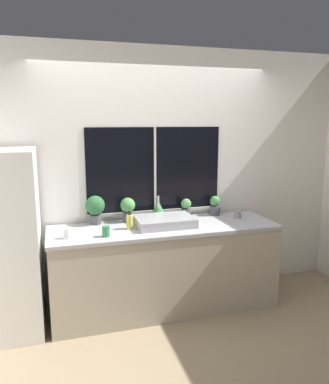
{
  "coord_description": "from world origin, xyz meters",
  "views": [
    {
      "loc": [
        -1.04,
        -3.16,
        1.94
      ],
      "look_at": [
        -0.0,
        0.34,
        1.24
      ],
      "focal_mm": 35.0,
      "sensor_mm": 36.0,
      "label": 1
    }
  ],
  "objects_px": {
    "potted_plant_left": "(128,208)",
    "soap_bottle": "(130,221)",
    "potted_plant_right": "(186,208)",
    "mug_grey": "(238,215)",
    "mug_green": "(106,231)",
    "potted_plant_far_left": "(95,207)",
    "potted_plant_far_right": "(215,205)",
    "mug_white": "(67,233)",
    "sink": "(164,221)",
    "potted_plant_center": "(158,209)"
  },
  "relations": [
    {
      "from": "potted_plant_left",
      "to": "potted_plant_right",
      "type": "relative_size",
      "value": 1.23
    },
    {
      "from": "potted_plant_right",
      "to": "soap_bottle",
      "type": "height_order",
      "value": "potted_plant_right"
    },
    {
      "from": "potted_plant_far_right",
      "to": "potted_plant_right",
      "type": "bearing_deg",
      "value": -180.0
    },
    {
      "from": "potted_plant_right",
      "to": "mug_green",
      "type": "relative_size",
      "value": 2.08
    },
    {
      "from": "potted_plant_right",
      "to": "sink",
      "type": "bearing_deg",
      "value": -142.17
    },
    {
      "from": "potted_plant_center",
      "to": "mug_white",
      "type": "relative_size",
      "value": 2.16
    },
    {
      "from": "soap_bottle",
      "to": "mug_green",
      "type": "distance_m",
      "value": 0.32
    },
    {
      "from": "potted_plant_left",
      "to": "potted_plant_far_right",
      "type": "bearing_deg",
      "value": 0.0
    },
    {
      "from": "potted_plant_far_left",
      "to": "mug_grey",
      "type": "relative_size",
      "value": 3.61
    },
    {
      "from": "mug_green",
      "to": "mug_white",
      "type": "height_order",
      "value": "mug_green"
    },
    {
      "from": "potted_plant_center",
      "to": "soap_bottle",
      "type": "height_order",
      "value": "potted_plant_center"
    },
    {
      "from": "sink",
      "to": "potted_plant_far_left",
      "type": "distance_m",
      "value": 0.72
    },
    {
      "from": "sink",
      "to": "soap_bottle",
      "type": "bearing_deg",
      "value": -177.81
    },
    {
      "from": "potted_plant_center",
      "to": "potted_plant_far_right",
      "type": "relative_size",
      "value": 0.96
    },
    {
      "from": "sink",
      "to": "potted_plant_far_right",
      "type": "height_order",
      "value": "sink"
    },
    {
      "from": "sink",
      "to": "potted_plant_far_right",
      "type": "xyz_separation_m",
      "value": [
        0.67,
        0.26,
        0.06
      ]
    },
    {
      "from": "potted_plant_right",
      "to": "mug_grey",
      "type": "bearing_deg",
      "value": -21.46
    },
    {
      "from": "potted_plant_far_left",
      "to": "potted_plant_right",
      "type": "relative_size",
      "value": 1.43
    },
    {
      "from": "potted_plant_far_left",
      "to": "soap_bottle",
      "type": "xyz_separation_m",
      "value": [
        0.3,
        -0.27,
        -0.1
      ]
    },
    {
      "from": "potted_plant_right",
      "to": "potted_plant_far_right",
      "type": "distance_m",
      "value": 0.34
    },
    {
      "from": "sink",
      "to": "mug_white",
      "type": "bearing_deg",
      "value": -170.95
    },
    {
      "from": "sink",
      "to": "potted_plant_center",
      "type": "xyz_separation_m",
      "value": [
        0.01,
        0.26,
        0.07
      ]
    },
    {
      "from": "potted_plant_right",
      "to": "mug_grey",
      "type": "height_order",
      "value": "potted_plant_right"
    },
    {
      "from": "potted_plant_far_left",
      "to": "mug_grey",
      "type": "distance_m",
      "value": 1.53
    },
    {
      "from": "mug_grey",
      "to": "mug_white",
      "type": "height_order",
      "value": "mug_white"
    },
    {
      "from": "mug_grey",
      "to": "potted_plant_far_right",
      "type": "bearing_deg",
      "value": 131.1
    },
    {
      "from": "potted_plant_center",
      "to": "mug_white",
      "type": "height_order",
      "value": "potted_plant_center"
    },
    {
      "from": "soap_bottle",
      "to": "mug_green",
      "type": "bearing_deg",
      "value": -144.57
    },
    {
      "from": "sink",
      "to": "potted_plant_far_left",
      "type": "bearing_deg",
      "value": 158.78
    },
    {
      "from": "potted_plant_far_left",
      "to": "soap_bottle",
      "type": "relative_size",
      "value": 1.64
    },
    {
      "from": "potted_plant_right",
      "to": "mug_grey",
      "type": "xyz_separation_m",
      "value": [
        0.52,
        -0.21,
        -0.06
      ]
    },
    {
      "from": "soap_bottle",
      "to": "mug_white",
      "type": "distance_m",
      "value": 0.62
    },
    {
      "from": "potted_plant_far_left",
      "to": "potted_plant_left",
      "type": "bearing_deg",
      "value": 0.0
    },
    {
      "from": "sink",
      "to": "soap_bottle",
      "type": "distance_m",
      "value": 0.36
    },
    {
      "from": "sink",
      "to": "mug_grey",
      "type": "bearing_deg",
      "value": 3.36
    },
    {
      "from": "mug_green",
      "to": "potted_plant_left",
      "type": "bearing_deg",
      "value": 57.18
    },
    {
      "from": "potted_plant_left",
      "to": "potted_plant_right",
      "type": "bearing_deg",
      "value": 0.0
    },
    {
      "from": "mug_white",
      "to": "mug_green",
      "type": "bearing_deg",
      "value": -7.34
    },
    {
      "from": "potted_plant_right",
      "to": "mug_white",
      "type": "distance_m",
      "value": 1.35
    },
    {
      "from": "mug_white",
      "to": "sink",
      "type": "bearing_deg",
      "value": 9.05
    },
    {
      "from": "potted_plant_far_right",
      "to": "mug_white",
      "type": "height_order",
      "value": "potted_plant_far_right"
    },
    {
      "from": "sink",
      "to": "potted_plant_right",
      "type": "xyz_separation_m",
      "value": [
        0.33,
        0.26,
        0.06
      ]
    },
    {
      "from": "potted_plant_left",
      "to": "potted_plant_right",
      "type": "distance_m",
      "value": 0.65
    },
    {
      "from": "potted_plant_left",
      "to": "soap_bottle",
      "type": "distance_m",
      "value": 0.28
    },
    {
      "from": "potted_plant_far_right",
      "to": "mug_grey",
      "type": "height_order",
      "value": "potted_plant_far_right"
    },
    {
      "from": "mug_grey",
      "to": "mug_white",
      "type": "xyz_separation_m",
      "value": [
        -1.81,
        -0.2,
        0.01
      ]
    },
    {
      "from": "potted_plant_far_left",
      "to": "mug_green",
      "type": "distance_m",
      "value": 0.47
    },
    {
      "from": "potted_plant_right",
      "to": "potted_plant_far_right",
      "type": "relative_size",
      "value": 0.95
    },
    {
      "from": "potted_plant_far_right",
      "to": "mug_green",
      "type": "relative_size",
      "value": 2.18
    },
    {
      "from": "potted_plant_left",
      "to": "potted_plant_right",
      "type": "xyz_separation_m",
      "value": [
        0.65,
        0.0,
        -0.04
      ]
    }
  ]
}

